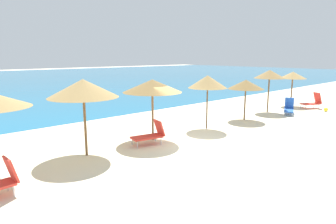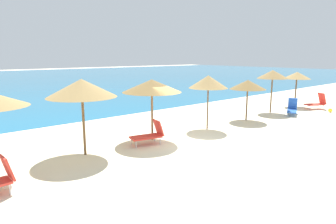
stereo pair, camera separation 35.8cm
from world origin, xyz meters
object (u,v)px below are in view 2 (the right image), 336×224
at_px(lounge_chair_3, 150,134).
at_px(lounge_chair_2, 317,102).
at_px(beach_umbrella_2, 82,88).
at_px(beach_umbrella_6, 273,74).
at_px(beach_umbrella_3, 152,86).
at_px(beach_umbrella_4, 208,82).
at_px(lounge_chair_0, 292,109).
at_px(beach_ball, 330,110).
at_px(beach_umbrella_5, 248,85).
at_px(beach_umbrella_7, 297,76).

bearing_deg(lounge_chair_3, lounge_chair_2, -81.59).
relative_size(beach_umbrella_2, beach_umbrella_6, 1.03).
relative_size(beach_umbrella_3, beach_umbrella_4, 0.99).
bearing_deg(lounge_chair_0, beach_umbrella_2, 58.93).
bearing_deg(beach_ball, lounge_chair_3, 171.14).
relative_size(lounge_chair_2, lounge_chair_3, 1.03).
bearing_deg(beach_umbrella_4, beach_umbrella_6, 2.35).
height_order(beach_umbrella_6, lounge_chair_3, beach_umbrella_6).
relative_size(beach_umbrella_5, beach_umbrella_7, 0.92).
bearing_deg(beach_umbrella_5, beach_umbrella_7, 3.93).
height_order(beach_umbrella_2, beach_umbrella_5, beach_umbrella_2).
distance_m(beach_umbrella_3, lounge_chair_3, 2.16).
relative_size(beach_umbrella_7, beach_ball, 9.49).
bearing_deg(lounge_chair_3, beach_umbrella_7, -75.16).
bearing_deg(lounge_chair_2, beach_umbrella_2, 111.79).
distance_m(beach_umbrella_7, lounge_chair_0, 4.08).
bearing_deg(lounge_chair_0, beach_umbrella_7, -91.63).
bearing_deg(beach_umbrella_2, beach_umbrella_7, 0.29).
height_order(beach_umbrella_4, beach_ball, beach_umbrella_4).
height_order(lounge_chair_0, beach_ball, lounge_chair_0).
height_order(beach_umbrella_7, beach_ball, beach_umbrella_7).
relative_size(beach_umbrella_3, lounge_chair_0, 1.64).
bearing_deg(beach_umbrella_7, lounge_chair_0, -156.17).
relative_size(beach_umbrella_7, lounge_chair_0, 1.54).
xyz_separation_m(lounge_chair_2, beach_ball, (-0.59, -1.17, -0.34)).
bearing_deg(beach_umbrella_6, beach_umbrella_7, 1.72).
bearing_deg(beach_umbrella_3, beach_umbrella_6, 0.16).
bearing_deg(beach_umbrella_5, lounge_chair_3, -178.84).
height_order(beach_umbrella_5, lounge_chair_0, beach_umbrella_5).
xyz_separation_m(beach_umbrella_3, lounge_chair_0, (10.59, -1.31, -2.11)).
relative_size(lounge_chair_0, beach_ball, 6.17).
bearing_deg(beach_umbrella_6, beach_ball, -40.77).
bearing_deg(beach_umbrella_4, beach_umbrella_2, 177.48).
xyz_separation_m(beach_umbrella_2, beach_umbrella_4, (6.77, -0.30, -0.13)).
height_order(beach_umbrella_2, lounge_chair_3, beach_umbrella_2).
distance_m(beach_umbrella_6, beach_umbrella_7, 3.67).
bearing_deg(lounge_chair_3, beach_ball, -86.53).
bearing_deg(beach_umbrella_2, beach_ball, -9.24).
xyz_separation_m(beach_umbrella_7, beach_ball, (-0.56, -2.79, -2.20)).
bearing_deg(lounge_chair_0, lounge_chair_2, -118.42).
bearing_deg(beach_umbrella_5, lounge_chair_2, -9.18).
bearing_deg(beach_umbrella_3, lounge_chair_2, -6.09).
bearing_deg(lounge_chair_0, beach_umbrella_4, 56.02).
height_order(beach_umbrella_3, beach_umbrella_7, beach_umbrella_3).
height_order(beach_umbrella_3, beach_umbrella_5, beach_umbrella_3).
distance_m(beach_umbrella_4, lounge_chair_0, 7.48).
distance_m(beach_umbrella_6, beach_ball, 4.77).
bearing_deg(beach_ball, beach_umbrella_6, 139.23).
relative_size(beach_umbrella_2, lounge_chair_0, 1.75).
bearing_deg(lounge_chair_3, beach_umbrella_2, 91.17).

